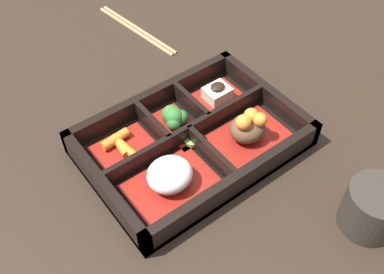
# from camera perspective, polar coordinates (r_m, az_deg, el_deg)

# --- Properties ---
(ground_plane) EXTENTS (3.00, 3.00, 0.00)m
(ground_plane) POSITION_cam_1_polar(r_m,az_deg,el_deg) (0.69, 0.00, -1.37)
(ground_plane) COLOR black
(bento_base) EXTENTS (0.32, 0.22, 0.01)m
(bento_base) POSITION_cam_1_polar(r_m,az_deg,el_deg) (0.69, 0.00, -1.11)
(bento_base) COLOR black
(bento_base) RESTS_ON ground_plane
(bento_rim) EXTENTS (0.32, 0.22, 0.04)m
(bento_rim) POSITION_cam_1_polar(r_m,az_deg,el_deg) (0.68, -0.13, -0.02)
(bento_rim) COLOR black
(bento_rim) RESTS_ON ground_plane
(bowl_stew) EXTENTS (0.12, 0.08, 0.06)m
(bowl_stew) POSITION_cam_1_polar(r_m,az_deg,el_deg) (0.68, 7.10, 0.94)
(bowl_stew) COLOR maroon
(bowl_stew) RESTS_ON bento_base
(bowl_rice) EXTENTS (0.12, 0.08, 0.05)m
(bowl_rice) POSITION_cam_1_polar(r_m,az_deg,el_deg) (0.62, -2.83, -5.10)
(bowl_rice) COLOR maroon
(bowl_rice) RESTS_ON bento_base
(bowl_tofu) EXTENTS (0.08, 0.07, 0.03)m
(bowl_tofu) POSITION_cam_1_polar(r_m,az_deg,el_deg) (0.75, 3.21, 5.31)
(bowl_tofu) COLOR maroon
(bowl_tofu) RESTS_ON bento_base
(bowl_greens) EXTENTS (0.05, 0.07, 0.04)m
(bowl_greens) POSITION_cam_1_polar(r_m,az_deg,el_deg) (0.70, -2.38, 2.48)
(bowl_greens) COLOR maroon
(bowl_greens) RESTS_ON bento_base
(bowl_carrots) EXTENTS (0.09, 0.07, 0.02)m
(bowl_carrots) POSITION_cam_1_polar(r_m,az_deg,el_deg) (0.68, -8.82, -1.23)
(bowl_carrots) COLOR maroon
(bowl_carrots) RESTS_ON bento_base
(bowl_pickles) EXTENTS (0.04, 0.04, 0.01)m
(bowl_pickles) POSITION_cam_1_polar(r_m,az_deg,el_deg) (0.69, -0.16, -0.08)
(bowl_pickles) COLOR maroon
(bowl_pickles) RESTS_ON bento_base
(tea_cup) EXTENTS (0.08, 0.08, 0.07)m
(tea_cup) POSITION_cam_1_polar(r_m,az_deg,el_deg) (0.63, 22.03, -8.33)
(tea_cup) COLOR #2D2823
(tea_cup) RESTS_ON ground_plane
(chopsticks) EXTENTS (0.04, 0.22, 0.01)m
(chopsticks) POSITION_cam_1_polar(r_m,az_deg,el_deg) (0.93, -7.03, 13.51)
(chopsticks) COLOR #A87F51
(chopsticks) RESTS_ON ground_plane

